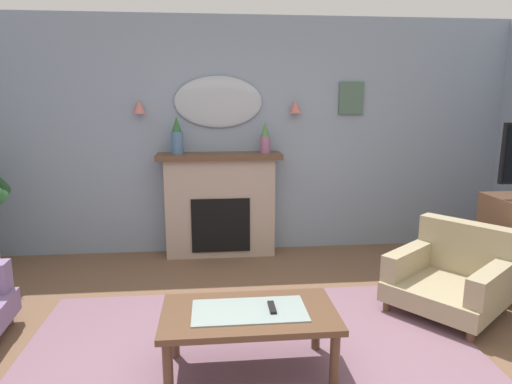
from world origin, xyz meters
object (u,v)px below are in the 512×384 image
Objects in this scene: wall_sconce_left at (139,107)px; coffee_table at (249,319)px; framed_picture at (351,98)px; armchair_near_fireplace at (452,275)px; wall_sconce_right at (295,107)px; tv_remote at (272,308)px; wall_mirror at (218,102)px; mantel_vase_left at (265,138)px; fireplace at (220,206)px; mantel_vase_right at (177,138)px.

wall_sconce_left reaches higher than coffee_table.
framed_picture is 2.27m from armchair_near_fireplace.
wall_sconce_right is at bearing 0.00° from wall_sconce_left.
tv_remote is 0.14× the size of armchair_near_fireplace.
wall_mirror is at bearing 3.37° from wall_sconce_left.
mantel_vase_left is 1.10m from framed_picture.
wall_mirror is (0.00, 0.14, 1.14)m from fireplace.
mantel_vase_left is 2.30m from armchair_near_fireplace.
mantel_vase_right is 2.87× the size of wall_sconce_left.
wall_sconce_left is 0.12× the size of armchair_near_fireplace.
coffee_table is at bearing -86.74° from fireplace.
wall_sconce_right reaches higher than mantel_vase_right.
armchair_near_fireplace is at bearing 23.14° from coffee_table.
framed_picture is at bearing 5.27° from mantel_vase_right.
framed_picture is at bearing 63.46° from tv_remote.
wall_sconce_right is (0.85, 0.09, 1.09)m from fireplace.
wall_sconce_left reaches higher than mantel_vase_left.
fireplace is 3.96× the size of mantel_vase_left.
wall_sconce_right is 2.74m from tv_remote.
wall_sconce_left is (-0.85, 0.09, 1.09)m from fireplace.
framed_picture reaches higher than tv_remote.
armchair_near_fireplace is (1.40, -1.52, -1.02)m from mantel_vase_left.
wall_mirror is at bearing 138.33° from armchair_near_fireplace.
wall_mirror is 2.90m from armchair_near_fireplace.
coffee_table is at bearing -119.13° from framed_picture.
coffee_table is (0.13, -2.30, -0.19)m from fireplace.
wall_sconce_right reaches higher than mantel_vase_left.
framed_picture is (0.65, 0.06, 0.09)m from wall_sconce_right.
fireplace is at bearing 176.76° from mantel_vase_left.
framed_picture reaches higher than mantel_vase_left.
mantel_vase_left is 0.66m from wall_mirror.
armchair_near_fireplace is at bearing -32.91° from mantel_vase_right.
coffee_table is at bearing -106.70° from wall_sconce_right.
tv_remote is (1.13, -2.39, -1.21)m from wall_sconce_left.
fireplace is at bearing -174.23° from framed_picture.
wall_sconce_left reaches higher than mantel_vase_right.
fireplace is at bearing 140.80° from armchair_near_fireplace.
mantel_vase_left is 2.49m from coffee_table.
fireplace is 1.19× the size of armchair_near_fireplace.
mantel_vase_left is at bearing 84.37° from tv_remote.
coffee_table is 6.88× the size of tv_remote.
mantel_vase_right reaches higher than fireplace.
mantel_vase_left is at bearing -5.08° from wall_sconce_left.
tv_remote reaches higher than coffee_table.
armchair_near_fireplace is (1.62, 0.75, -0.15)m from tv_remote.
wall_sconce_left is at bearing 180.00° from wall_sconce_right.
coffee_table is (-0.37, -2.28, -0.94)m from mantel_vase_left.
mantel_vase_left is 2.45× the size of wall_sconce_right.
wall_mirror is at bearing -179.62° from framed_picture.
framed_picture is at bearing 5.27° from wall_sconce_right.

